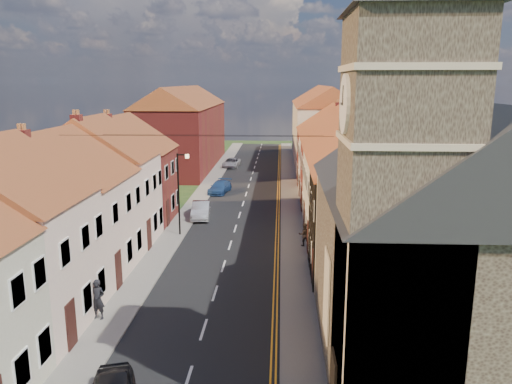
% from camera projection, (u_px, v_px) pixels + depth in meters
% --- Properties ---
extents(road, '(7.00, 90.00, 0.02)m').
position_uv_depth(road, '(243.00, 204.00, 46.24)').
color(road, black).
rests_on(road, ground).
extents(pavement_left, '(1.80, 90.00, 0.12)m').
position_uv_depth(pavement_left, '(196.00, 203.00, 46.44)').
color(pavement_left, gray).
rests_on(pavement_left, ground).
extents(pavement_right, '(1.80, 90.00, 0.12)m').
position_uv_depth(pavement_right, '(291.00, 204.00, 46.01)').
color(pavement_right, gray).
rests_on(pavement_right, ground).
extents(church, '(11.25, 14.25, 15.20)m').
position_uv_depth(church, '(439.00, 226.00, 18.50)').
color(church, '#2F2621').
rests_on(church, ground).
extents(cottage_r_tudor, '(8.30, 5.20, 9.00)m').
position_uv_depth(cottage_r_tudor, '(384.00, 203.00, 27.94)').
color(cottage_r_tudor, beige).
rests_on(cottage_r_tudor, ground).
extents(cottage_r_white_near, '(8.30, 6.00, 9.00)m').
position_uv_depth(cottage_r_white_near, '(368.00, 183.00, 33.21)').
color(cottage_r_white_near, beige).
rests_on(cottage_r_white_near, ground).
extents(cottage_r_cream_mid, '(8.30, 5.20, 9.00)m').
position_uv_depth(cottage_r_cream_mid, '(356.00, 169.00, 38.47)').
color(cottage_r_cream_mid, beige).
rests_on(cottage_r_cream_mid, ground).
extents(cottage_r_pink, '(8.30, 6.00, 9.00)m').
position_uv_depth(cottage_r_pink, '(347.00, 159.00, 43.73)').
color(cottage_r_pink, maroon).
rests_on(cottage_r_pink, ground).
extents(cottage_r_white_far, '(8.30, 5.20, 9.00)m').
position_uv_depth(cottage_r_white_far, '(340.00, 150.00, 48.99)').
color(cottage_r_white_far, beige).
rests_on(cottage_r_white_far, ground).
extents(cottage_r_cream_far, '(8.30, 6.00, 9.00)m').
position_uv_depth(cottage_r_cream_far, '(335.00, 144.00, 54.26)').
color(cottage_r_cream_far, maroon).
rests_on(cottage_r_cream_far, ground).
extents(cottage_l_white, '(8.30, 6.90, 8.80)m').
position_uv_depth(cottage_l_white, '(54.00, 204.00, 28.15)').
color(cottage_l_white, beige).
rests_on(cottage_l_white, ground).
extents(cottage_l_brick_mid, '(8.30, 5.70, 9.10)m').
position_uv_depth(cottage_l_brick_mid, '(94.00, 180.00, 34.06)').
color(cottage_l_brick_mid, beige).
rests_on(cottage_l_brick_mid, ground).
extents(cottage_l_pink, '(8.30, 6.30, 8.80)m').
position_uv_depth(cottage_l_pink, '(121.00, 168.00, 39.75)').
color(cottage_l_pink, maroon).
rests_on(cottage_l_pink, ground).
extents(block_right_far, '(8.30, 24.20, 10.50)m').
position_uv_depth(block_right_far, '(323.00, 124.00, 69.00)').
color(block_right_far, beige).
rests_on(block_right_far, ground).
extents(block_left_far, '(8.30, 24.20, 10.50)m').
position_uv_depth(block_left_far, '(183.00, 127.00, 65.04)').
color(block_left_far, maroon).
rests_on(block_left_far, ground).
extents(lamppost, '(0.88, 0.15, 6.00)m').
position_uv_depth(lamppost, '(180.00, 189.00, 35.91)').
color(lamppost, black).
rests_on(lamppost, pavement_left).
extents(car_mid, '(1.80, 4.18, 1.34)m').
position_uv_depth(car_mid, '(201.00, 210.00, 41.38)').
color(car_mid, '#A9ACB1').
rests_on(car_mid, ground).
extents(car_far, '(2.33, 4.34, 1.20)m').
position_uv_depth(car_far, '(220.00, 187.00, 50.60)').
color(car_far, navy).
rests_on(car_far, ground).
extents(car_distant, '(2.32, 4.43, 1.19)m').
position_uv_depth(car_distant, '(232.00, 163.00, 65.75)').
color(car_distant, '#AFB1B7').
rests_on(car_distant, ground).
extents(pedestrian_left, '(0.75, 0.55, 1.93)m').
position_uv_depth(pedestrian_left, '(98.00, 299.00, 23.49)').
color(pedestrian_left, black).
rests_on(pedestrian_left, pavement_left).
extents(pedestrian_right, '(0.85, 0.71, 1.58)m').
position_uv_depth(pedestrian_right, '(304.00, 234.00, 33.99)').
color(pedestrian_right, black).
rests_on(pedestrian_right, pavement_right).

